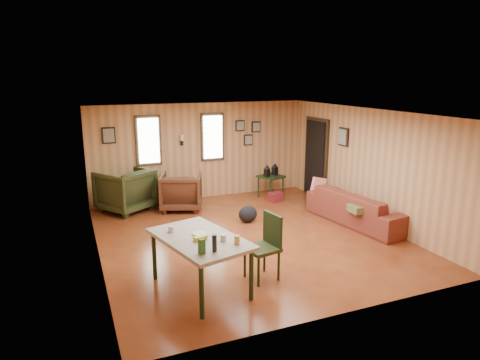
# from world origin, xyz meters

# --- Properties ---
(room) EXTENTS (5.54, 6.04, 2.44)m
(room) POSITION_xyz_m (0.17, 0.27, 1.21)
(room) COLOR brown
(room) RESTS_ON ground
(sofa) EXTENTS (1.02, 2.45, 0.93)m
(sofa) POSITION_xyz_m (2.50, -0.15, 0.46)
(sofa) COLOR maroon
(sofa) RESTS_ON ground
(recliner_brown) EXTENTS (1.15, 1.12, 0.94)m
(recliner_brown) POSITION_xyz_m (-0.73, 2.22, 0.47)
(recliner_brown) COLOR #452314
(recliner_brown) RESTS_ON ground
(recliner_green) EXTENTS (1.41, 1.39, 1.08)m
(recliner_green) POSITION_xyz_m (-1.95, 2.58, 0.54)
(recliner_green) COLOR #293015
(recliner_green) RESTS_ON ground
(end_table) EXTENTS (0.62, 0.57, 0.72)m
(end_table) POSITION_xyz_m (-1.38, 2.85, 0.40)
(end_table) COLOR black
(end_table) RESTS_ON ground
(side_table) EXTENTS (0.70, 0.70, 0.88)m
(side_table) POSITION_xyz_m (1.63, 2.32, 0.60)
(side_table) COLOR black
(side_table) RESTS_ON ground
(cooler) EXTENTS (0.35, 0.28, 0.23)m
(cooler) POSITION_xyz_m (1.58, 1.95, 0.12)
(cooler) COLOR maroon
(cooler) RESTS_ON ground
(backpack) EXTENTS (0.44, 0.34, 0.36)m
(backpack) POSITION_xyz_m (0.34, 0.79, 0.18)
(backpack) COLOR black
(backpack) RESTS_ON ground
(sofa_pillows) EXTENTS (0.47, 1.86, 0.38)m
(sofa_pillows) POSITION_xyz_m (2.21, 0.16, 0.51)
(sofa_pillows) COLOR brown
(sofa_pillows) RESTS_ON sofa
(dining_table) EXTENTS (1.31, 1.77, 1.04)m
(dining_table) POSITION_xyz_m (-1.46, -1.66, 0.74)
(dining_table) COLOR gray
(dining_table) RESTS_ON ground
(dining_chair) EXTENTS (0.53, 0.53, 1.02)m
(dining_chair) POSITION_xyz_m (-0.41, -1.67, 0.57)
(dining_chair) COLOR #293015
(dining_chair) RESTS_ON ground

